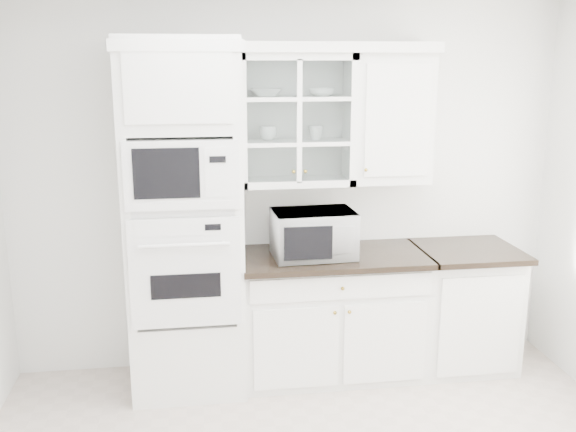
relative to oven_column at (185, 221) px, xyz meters
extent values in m
cube|color=white|center=(0.75, 0.32, 0.15)|extent=(4.00, 0.02, 2.70)
cube|color=white|center=(0.00, 0.01, 0.00)|extent=(0.76, 0.65, 2.40)
cube|color=white|center=(0.00, -0.33, -0.26)|extent=(0.70, 0.03, 0.72)
cube|color=black|center=(0.00, -0.35, -0.34)|extent=(0.44, 0.01, 0.16)
cube|color=white|center=(0.00, -0.33, 0.37)|extent=(0.70, 0.03, 0.43)
cube|color=black|center=(-0.09, -0.35, 0.39)|extent=(0.40, 0.01, 0.31)
cube|color=white|center=(1.03, 0.03, -0.76)|extent=(1.30, 0.60, 0.88)
cube|color=#32261A|center=(1.03, 0.00, -0.30)|extent=(1.32, 0.67, 0.04)
cube|color=white|center=(2.03, 0.03, -0.76)|extent=(0.70, 0.60, 0.88)
cube|color=#32261A|center=(2.03, 0.00, -0.30)|extent=(0.72, 0.67, 0.04)
cube|color=white|center=(0.78, 0.17, 0.65)|extent=(0.80, 0.33, 0.90)
cube|color=white|center=(0.78, 0.17, 0.50)|extent=(0.74, 0.29, 0.02)
cube|color=white|center=(0.78, 0.17, 0.80)|extent=(0.74, 0.29, 0.02)
cube|color=white|center=(1.46, 0.17, 0.65)|extent=(0.55, 0.33, 0.90)
cube|color=white|center=(0.68, 0.14, 1.14)|extent=(2.14, 0.38, 0.07)
imported|color=white|center=(0.88, 0.00, -0.12)|extent=(0.58, 0.49, 0.32)
imported|color=white|center=(0.58, 0.18, 0.84)|extent=(0.23, 0.23, 0.05)
imported|color=white|center=(0.96, 0.16, 0.84)|extent=(0.22, 0.22, 0.06)
imported|color=white|center=(0.59, 0.17, 0.56)|extent=(0.14, 0.14, 0.10)
imported|color=white|center=(0.92, 0.18, 0.56)|extent=(0.14, 0.14, 0.10)
camera|label=1|loc=(0.09, -4.23, 1.05)|focal=40.00mm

